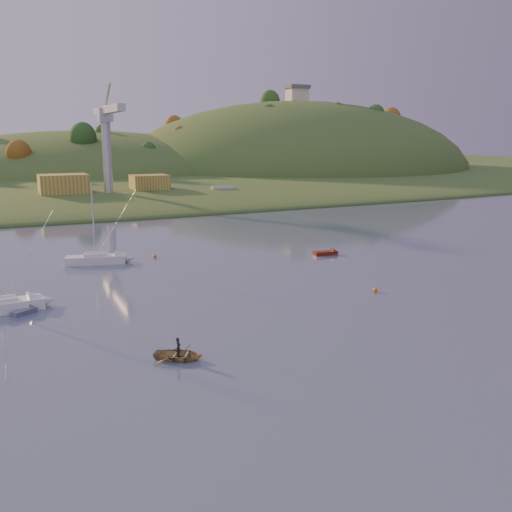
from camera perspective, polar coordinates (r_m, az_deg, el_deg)
name	(u,v)px	position (r m, az deg, el deg)	size (l,w,h in m)	color
far_shore	(52,175)	(250.68, -19.73, 7.60)	(620.00, 220.00, 1.50)	#305522
shore_slope	(75,189)	(186.27, -17.69, 6.43)	(640.00, 150.00, 7.00)	#305522
hill_center	(85,178)	(232.09, -16.75, 7.49)	(140.00, 120.00, 36.00)	#305522
hill_right	(296,174)	(245.51, 4.01, 8.18)	(150.00, 130.00, 60.00)	#305522
hilltop_house	(297,93)	(245.56, 4.13, 15.98)	(9.00, 7.00, 6.45)	beige
hillside_trees	(66,184)	(206.05, -18.45, 6.87)	(280.00, 50.00, 32.00)	#24491A
wharf	(120,198)	(144.76, -13.42, 5.70)	(42.00, 16.00, 2.40)	slate
shed_west	(64,185)	(143.36, -18.69, 6.79)	(11.00, 8.00, 4.80)	olive
shed_east	(150,183)	(148.22, -10.59, 7.21)	(9.00, 7.00, 4.00)	olive
dock_crane	(107,131)	(139.85, -14.65, 11.99)	(3.20, 28.00, 20.30)	#B7B7BC
sailboat_near	(1,305)	(58.66, -24.16, -4.52)	(7.77, 3.23, 10.46)	white
sailboat_far	(96,258)	(76.52, -15.75, -0.23)	(7.80, 3.90, 10.39)	silver
canoe	(179,355)	(43.19, -7.76, -9.77)	(2.62, 3.67, 0.76)	#968152
paddler	(178,350)	(43.06, -7.77, -9.33)	(0.53, 0.35, 1.46)	black
red_tender	(330,253)	(79.94, 7.41, 0.33)	(3.89, 1.70, 1.28)	#58180C
grey_dinghy	(29,310)	(57.81, -21.77, -5.05)	(2.84, 2.33, 1.02)	slate
work_vessel	(222,195)	(148.26, -3.39, 6.14)	(13.36, 6.13, 3.32)	#505869
buoy_1	(375,290)	(61.76, 11.84, -3.33)	(0.50, 0.50, 0.50)	orange
buoy_3	(155,256)	(78.40, -10.08, 0.00)	(0.50, 0.50, 0.50)	orange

